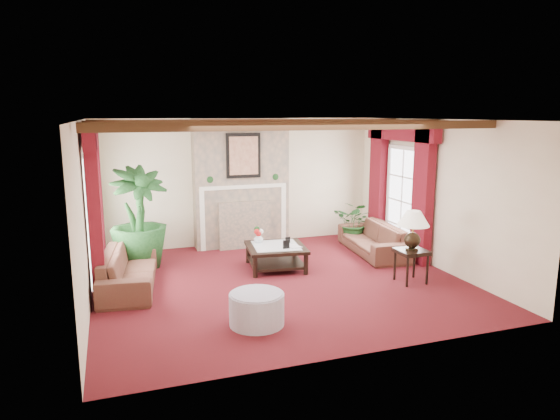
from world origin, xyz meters
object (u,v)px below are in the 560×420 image
object	(u,v)px
sofa_right	(373,234)
potted_palm	(140,239)
side_table	(411,266)
ottoman	(257,309)
sofa_left	(129,264)
coffee_table	(276,257)

from	to	relation	value
sofa_right	potted_palm	size ratio (longest dim) A/B	0.99
sofa_right	potted_palm	bearing A→B (deg)	-91.36
side_table	ottoman	distance (m)	3.05
sofa_left	side_table	xyz separation A→B (m)	(4.50, -1.25, -0.12)
potted_palm	sofa_right	bearing A→B (deg)	-7.22
potted_palm	coffee_table	distance (m)	2.53
coffee_table	side_table	distance (m)	2.40
sofa_left	potted_palm	distance (m)	1.15
sofa_right	side_table	world-z (taller)	sofa_right
coffee_table	ottoman	world-z (taller)	ottoman
sofa_left	ottoman	bearing A→B (deg)	-135.69
sofa_left	sofa_right	bearing A→B (deg)	-76.26
potted_palm	side_table	distance (m)	4.87
sofa_left	side_table	size ratio (longest dim) A/B	3.75
sofa_left	side_table	world-z (taller)	sofa_left
side_table	sofa_right	bearing A→B (deg)	80.97
sofa_left	potted_palm	xyz separation A→B (m)	(0.25, 1.12, 0.12)
sofa_right	ottoman	world-z (taller)	sofa_right
sofa_right	coffee_table	world-z (taller)	sofa_right
sofa_right	sofa_left	bearing A→B (deg)	-77.70
sofa_left	sofa_right	size ratio (longest dim) A/B	1.01
side_table	sofa_left	bearing A→B (deg)	164.50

